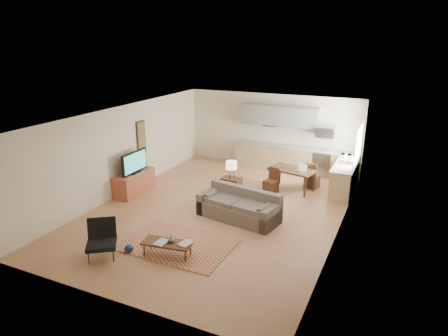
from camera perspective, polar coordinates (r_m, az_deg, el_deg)
The scene contains 25 objects.
room at distance 10.81m, azimuth -0.67°, elevation 0.56°, with size 9.00×9.00×9.00m.
kitchen_counter_back at distance 14.54m, azimuth 9.70°, elevation 1.27°, with size 4.26×0.64×0.92m, color tan, non-canonical shape.
kitchen_counter_right at distance 13.06m, azimuth 16.89°, elevation -1.21°, with size 0.64×2.26×0.92m, color tan, non-canonical shape.
kitchen_range at distance 14.31m, azimuth 13.94°, elevation 0.68°, with size 0.62×0.62×0.90m, color #A5A8AD.
kitchen_microwave at distance 14.05m, azimuth 14.29°, elevation 4.98°, with size 0.62×0.40×0.35m, color #A5A8AD.
upper_cabinets at distance 14.49m, azimuth 7.88°, elevation 7.38°, with size 2.80×0.34×0.70m, color gray.
window_right at distance 12.73m, azimuth 18.67°, elevation 3.24°, with size 0.02×1.40×1.05m, color white.
wall_art_left at distance 13.11m, azimuth -11.73°, elevation 4.25°, with size 0.06×0.42×1.10m, color olive, non-canonical shape.
triptych at distance 14.77m, azimuth 6.52°, elevation 6.85°, with size 1.70×0.04×0.50m, color beige, non-canonical shape.
rug at distance 9.57m, azimuth -6.57°, elevation -10.76°, with size 2.51×1.74×0.02m, color #9C4030.
sofa at distance 10.61m, azimuth 2.08°, elevation -5.31°, with size 2.27×0.99×0.79m, color #61554D, non-canonical shape.
coffee_table at distance 9.09m, azimuth -8.09°, elevation -11.35°, with size 1.11×0.44×0.34m, color #442913, non-canonical shape.
book_a at distance 9.05m, azimuth -9.55°, elevation -10.26°, with size 0.27×0.35×0.03m, color maroon.
book_b at distance 8.96m, azimuth -6.07°, elevation -10.43°, with size 0.29×0.36×0.02m, color navy.
vase at distance 8.97m, azimuth -7.52°, elevation -9.94°, with size 0.19×0.19×0.17m, color black.
armchair at distance 9.23m, azimuth -17.14°, elevation -9.85°, with size 0.72×0.72×0.82m, color black, non-canonical shape.
tv_credenza at distance 12.66m, azimuth -12.68°, elevation -2.06°, with size 0.56×1.46×0.67m, color #97472D, non-canonical shape.
tv at distance 12.42m, azimuth -12.68°, elevation 0.81°, with size 0.11×1.12×0.67m, color black, non-canonical shape.
console_table at distance 11.88m, azimuth 1.04°, elevation -2.97°, with size 0.57×0.38×0.67m, color #382012, non-canonical shape.
table_lamp at distance 11.68m, azimuth 1.06°, elevation -0.21°, with size 0.33×0.33×0.54m, color beige, non-canonical shape.
dining_table at distance 12.77m, azimuth 9.67°, elevation -1.64°, with size 1.38×0.79×0.70m, color #382012, non-canonical shape.
dining_chair_near at distance 12.44m, azimuth 6.71°, elevation -1.81°, with size 0.38×0.39×0.79m, color #382012, non-canonical shape.
dining_chair_far at distance 13.09m, azimuth 12.52°, elevation -0.98°, with size 0.40×0.42×0.85m, color #382012, non-canonical shape.
laptop at distance 12.47m, azimuth 10.89°, elevation 0.05°, with size 0.29×0.22×0.22m, color #A5A8AD, non-canonical shape.
soap_bottle at distance 13.40m, azimuth 17.02°, elevation 1.75°, with size 0.09×0.09×0.19m, color beige.
Camera 1 is at (4.45, -9.29, 4.62)m, focal length 32.00 mm.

